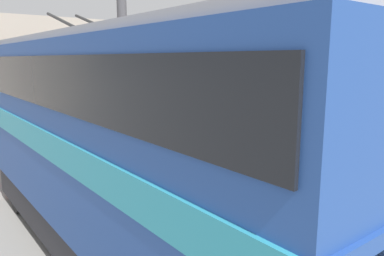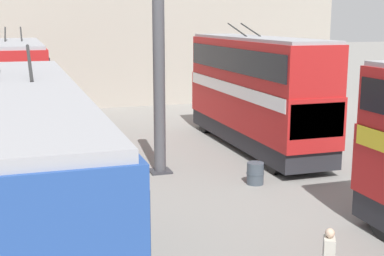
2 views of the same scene
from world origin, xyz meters
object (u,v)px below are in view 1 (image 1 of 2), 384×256
(person_aisle_midway, at_px, (324,179))
(bus_left_far, at_px, (180,81))
(oil_drum, at_px, (204,139))
(bus_right_mid, at_px, (113,138))

(person_aisle_midway, bearing_deg, bus_left_far, 100.88)
(person_aisle_midway, bearing_deg, oil_drum, 105.05)
(bus_right_mid, distance_m, person_aisle_midway, 6.67)
(person_aisle_midway, distance_m, oil_drum, 8.34)
(bus_left_far, xyz_separation_m, oil_drum, (-5.28, 2.34, -2.58))
(bus_left_far, bearing_deg, oil_drum, 156.11)
(bus_left_far, xyz_separation_m, person_aisle_midway, (-13.38, 4.31, -2.14))
(oil_drum, bearing_deg, bus_left_far, -23.89)
(bus_left_far, relative_size, person_aisle_midway, 6.98)
(person_aisle_midway, bearing_deg, bus_right_mid, -159.53)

